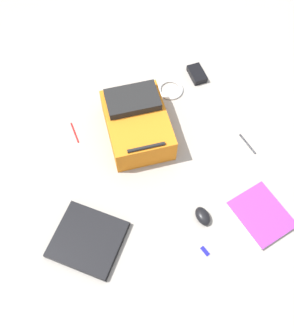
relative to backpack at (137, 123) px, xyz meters
name	(u,v)px	position (x,y,z in m)	size (l,w,h in m)	color
ground_plane	(154,164)	(-0.02, 0.21, -0.08)	(3.63, 3.63, 0.00)	gray
backpack	(137,123)	(0.00, 0.00, 0.00)	(0.32, 0.42, 0.19)	orange
laptop	(88,239)	(0.38, 0.50, -0.07)	(0.41, 0.41, 0.03)	black
book_manual	(261,215)	(-0.42, 0.62, -0.07)	(0.27, 0.31, 0.02)	silver
computer_mouse	(203,216)	(-0.15, 0.55, -0.06)	(0.06, 0.09, 0.04)	black
cable_coil	(171,90)	(-0.26, -0.21, -0.08)	(0.14, 0.14, 0.02)	silver
power_brick	(197,74)	(-0.44, -0.27, -0.07)	(0.08, 0.13, 0.04)	black
pen_black	(75,132)	(0.32, -0.09, -0.08)	(0.01, 0.01, 0.13)	red
pen_blue	(248,144)	(-0.53, 0.24, -0.08)	(0.01, 0.01, 0.14)	black
usb_stick	(205,251)	(-0.11, 0.70, -0.08)	(0.02, 0.05, 0.01)	#191999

